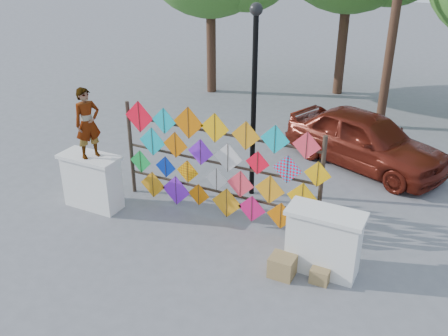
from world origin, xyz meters
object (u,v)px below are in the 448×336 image
at_px(kite_rack, 219,166).
at_px(sedan, 365,140).
at_px(vendor_woman, 88,123).
at_px(lamppost, 254,86).

distance_m(kite_rack, sedan, 4.70).
relative_size(kite_rack, sedan, 1.11).
bearing_deg(kite_rack, vendor_woman, -160.80).
bearing_deg(lamppost, vendor_woman, -142.96).
bearing_deg(sedan, lamppost, 165.22).
height_order(vendor_woman, sedan, vendor_woman).
height_order(kite_rack, sedan, kite_rack).
bearing_deg(lamppost, kite_rack, -100.72).
distance_m(vendor_woman, lamppost, 3.71).
xyz_separation_m(kite_rack, sedan, (2.30, 4.07, -0.46)).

